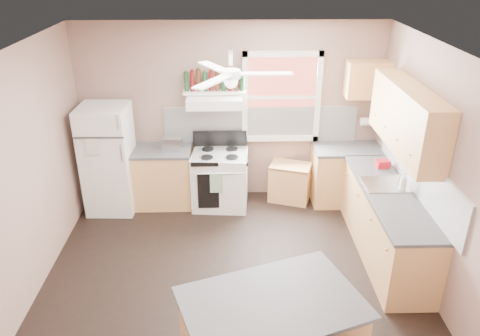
{
  "coord_description": "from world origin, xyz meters",
  "views": [
    {
      "loc": [
        -0.02,
        -4.67,
        3.63
      ],
      "look_at": [
        0.1,
        0.3,
        1.25
      ],
      "focal_mm": 35.0,
      "sensor_mm": 36.0,
      "label": 1
    }
  ],
  "objects_px": {
    "stove": "(220,180)",
    "cart": "(290,182)",
    "refrigerator": "(109,159)",
    "toaster": "(172,144)"
  },
  "relations": [
    {
      "from": "stove",
      "to": "cart",
      "type": "relative_size",
      "value": 1.43
    },
    {
      "from": "refrigerator",
      "to": "stove",
      "type": "height_order",
      "value": "refrigerator"
    },
    {
      "from": "refrigerator",
      "to": "toaster",
      "type": "relative_size",
      "value": 5.75
    },
    {
      "from": "toaster",
      "to": "stove",
      "type": "relative_size",
      "value": 0.33
    },
    {
      "from": "stove",
      "to": "cart",
      "type": "height_order",
      "value": "stove"
    },
    {
      "from": "refrigerator",
      "to": "cart",
      "type": "xyz_separation_m",
      "value": [
        2.7,
        0.18,
        -0.5
      ]
    },
    {
      "from": "toaster",
      "to": "cart",
      "type": "bearing_deg",
      "value": 7.01
    },
    {
      "from": "toaster",
      "to": "cart",
      "type": "xyz_separation_m",
      "value": [
        1.77,
        0.06,
        -0.69
      ]
    },
    {
      "from": "refrigerator",
      "to": "cart",
      "type": "height_order",
      "value": "refrigerator"
    },
    {
      "from": "refrigerator",
      "to": "cart",
      "type": "distance_m",
      "value": 2.75
    }
  ]
}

